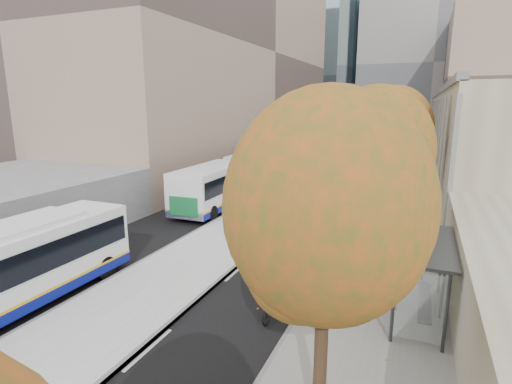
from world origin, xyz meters
The scene contains 12 objects.
bus_platform centered at (-3.88, 35.00, 0.07)m, with size 4.25×150.00×0.15m, color #B8B8B8.
sidewalk centered at (4.12, 35.00, 0.04)m, with size 4.75×150.00×0.08m, color gray.
building_tan centered at (15.50, 64.00, 4.00)m, with size 18.00×92.00×8.00m, color #A49983.
building_midrise centered at (-22.50, 41.00, 12.50)m, with size 24.00×46.00×25.00m, color gray.
building_far_block centered at (6.00, 96.00, 15.00)m, with size 30.00×18.00×30.00m, color gray.
bus_shelter centered at (5.69, 10.96, 2.19)m, with size 1.90×4.40×2.53m.
tree_b centered at (3.60, 5.00, 5.04)m, with size 4.00×4.00×6.97m.
tree_c centered at (3.60, 13.00, 5.25)m, with size 4.20×4.20×7.28m.
tree_d centered at (3.60, 22.00, 5.47)m, with size 4.40×4.40×7.60m.
bus_far centered at (-7.45, 25.62, 1.62)m, with size 2.95×17.81×2.96m.
cyclist centered at (1.11, 9.02, 0.77)m, with size 0.66×1.66×2.06m.
distant_car centered at (-6.94, 44.01, 0.64)m, with size 1.50×3.74×1.27m, color silver.
Camera 1 is at (5.18, -2.31, 6.97)m, focal length 28.00 mm.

